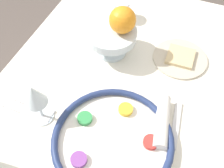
# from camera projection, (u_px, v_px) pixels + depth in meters

# --- Properties ---
(dining_table) EXTENTS (1.23, 0.89, 0.73)m
(dining_table) POSITION_uv_depth(u_px,v_px,m) (123.00, 149.00, 1.12)
(dining_table) COLOR silver
(dining_table) RESTS_ON ground_plane
(seder_plate) EXTENTS (0.34, 0.34, 0.03)m
(seder_plate) POSITION_uv_depth(u_px,v_px,m) (113.00, 140.00, 0.73)
(seder_plate) COLOR silver
(seder_plate) RESTS_ON dining_table
(wine_glass) EXTENTS (0.07, 0.07, 0.15)m
(wine_glass) POSITION_uv_depth(u_px,v_px,m) (35.00, 97.00, 0.71)
(wine_glass) COLOR silver
(wine_glass) RESTS_ON dining_table
(fruit_stand) EXTENTS (0.17, 0.17, 0.10)m
(fruit_stand) POSITION_uv_depth(u_px,v_px,m) (111.00, 36.00, 0.90)
(fruit_stand) COLOR silver
(fruit_stand) RESTS_ON dining_table
(orange_fruit) EXTENTS (0.09, 0.09, 0.09)m
(orange_fruit) POSITION_uv_depth(u_px,v_px,m) (123.00, 20.00, 0.84)
(orange_fruit) COLOR orange
(orange_fruit) RESTS_ON fruit_stand
(bread_plate) EXTENTS (0.19, 0.19, 0.02)m
(bread_plate) POSITION_uv_depth(u_px,v_px,m) (180.00, 58.00, 0.93)
(bread_plate) COLOR beige
(bread_plate) RESTS_ON dining_table
(napkin_roll) EXTENTS (0.17, 0.07, 0.04)m
(napkin_roll) POSITION_uv_depth(u_px,v_px,m) (162.00, 121.00, 0.76)
(napkin_roll) COLOR white
(napkin_roll) RESTS_ON dining_table
(cup_near) EXTENTS (0.07, 0.07, 0.07)m
(cup_near) POSITION_uv_depth(u_px,v_px,m) (121.00, 10.00, 1.04)
(cup_near) COLOR silver
(cup_near) RESTS_ON dining_table
(fork_left) EXTENTS (0.02, 0.18, 0.01)m
(fork_left) POSITION_uv_depth(u_px,v_px,m) (24.00, 111.00, 0.80)
(fork_left) COLOR silver
(fork_left) RESTS_ON dining_table
(fork_right) EXTENTS (0.03, 0.18, 0.01)m
(fork_right) POSITION_uv_depth(u_px,v_px,m) (30.00, 103.00, 0.82)
(fork_right) COLOR silver
(fork_right) RESTS_ON dining_table
(spoon) EXTENTS (0.16, 0.04, 0.01)m
(spoon) POSITION_uv_depth(u_px,v_px,m) (176.00, 125.00, 0.77)
(spoon) COLOR silver
(spoon) RESTS_ON dining_table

